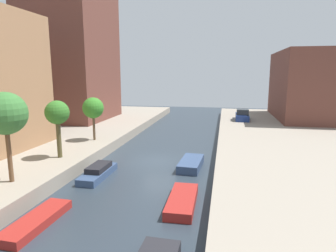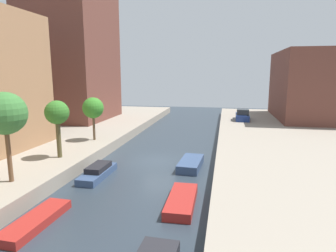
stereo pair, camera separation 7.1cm
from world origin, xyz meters
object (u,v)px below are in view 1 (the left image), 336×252
object	(u,v)px
street_tree_2	(57,114)
moored_boat_right_2	(182,201)
moored_boat_right_3	(191,164)
street_tree_1	(5,114)
parked_car	(242,115)
street_tree_3	(93,108)
moored_boat_left_2	(98,172)
apartment_tower_far	(71,48)
low_block_right	(313,85)
moored_boat_left_1	(36,221)

from	to	relation	value
street_tree_2	moored_boat_right_2	world-z (taller)	street_tree_2
moored_boat_right_2	moored_boat_right_3	distance (m)	6.88
street_tree_1	parked_car	distance (m)	31.44
street_tree_2	street_tree_3	xyz separation A→B (m)	(0.00, 6.21, -0.28)
moored_boat_left_2	street_tree_1	bearing A→B (deg)	-130.45
apartment_tower_far	street_tree_1	distance (m)	26.27
apartment_tower_far	moored_boat_left_2	bearing A→B (deg)	-57.53
parked_car	moored_boat_left_2	world-z (taller)	parked_car
moored_boat_left_2	moored_boat_right_3	world-z (taller)	moored_boat_left_2
parked_car	moored_boat_right_2	world-z (taller)	parked_car
apartment_tower_far	low_block_right	world-z (taller)	apartment_tower_far
parked_car	moored_boat_left_1	distance (m)	32.28
apartment_tower_far	moored_boat_right_2	size ratio (longest dim) A/B	4.68
low_block_right	moored_boat_right_3	xyz separation A→B (m)	(-14.99, -23.12, -5.53)
street_tree_3	moored_boat_right_2	distance (m)	15.43
moored_boat_right_3	moored_boat_right_2	bearing A→B (deg)	-87.52
parked_car	street_tree_1	bearing A→B (deg)	-119.00
street_tree_1	moored_boat_left_1	xyz separation A→B (m)	(3.56, -2.77, -4.95)
moored_boat_left_1	moored_boat_right_3	bearing A→B (deg)	58.01
street_tree_3	parked_car	world-z (taller)	street_tree_3
low_block_right	moored_boat_right_3	bearing A→B (deg)	-122.95
street_tree_1	street_tree_3	bearing A→B (deg)	90.00
low_block_right	moored_boat_left_1	bearing A→B (deg)	-122.65
street_tree_3	parked_car	bearing A→B (deg)	46.16
apartment_tower_far	street_tree_2	bearing A→B (deg)	-64.56
apartment_tower_far	street_tree_1	world-z (taller)	apartment_tower_far
parked_car	moored_boat_right_3	world-z (taller)	parked_car
apartment_tower_far	street_tree_3	distance (m)	16.77
street_tree_3	moored_boat_left_2	size ratio (longest dim) A/B	1.00
street_tree_1	parked_car	bearing A→B (deg)	61.00
moored_boat_right_2	parked_car	bearing A→B (deg)	79.87
street_tree_1	street_tree_2	size ratio (longest dim) A/B	1.22
street_tree_1	street_tree_2	xyz separation A→B (m)	(0.00, 5.34, -0.72)
street_tree_1	street_tree_3	xyz separation A→B (m)	(0.00, 11.55, -1.00)
apartment_tower_far	moored_boat_left_2	size ratio (longest dim) A/B	4.71
parked_car	moored_boat_left_1	world-z (taller)	parked_car
apartment_tower_far	street_tree_2	size ratio (longest dim) A/B	4.46
street_tree_1	moored_boat_left_2	size ratio (longest dim) A/B	1.29
moored_boat_left_1	moored_boat_right_2	distance (m)	7.77
moored_boat_left_1	moored_boat_right_2	xyz separation A→B (m)	(6.86, 3.64, 0.04)
apartment_tower_far	moored_boat_right_3	world-z (taller)	apartment_tower_far
moored_boat_right_2	moored_boat_right_3	bearing A→B (deg)	92.48
apartment_tower_far	street_tree_3	bearing A→B (deg)	-54.52
low_block_right	street_tree_1	size ratio (longest dim) A/B	2.83
moored_boat_left_2	moored_boat_right_2	bearing A→B (deg)	-26.90
street_tree_2	moored_boat_right_3	xyz separation A→B (m)	(10.12, 2.40, -4.13)
parked_car	moored_boat_right_3	bearing A→B (deg)	-104.39
low_block_right	moored_boat_left_2	world-z (taller)	low_block_right
street_tree_1	street_tree_2	world-z (taller)	street_tree_1
low_block_right	street_tree_3	size ratio (longest dim) A/B	3.67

